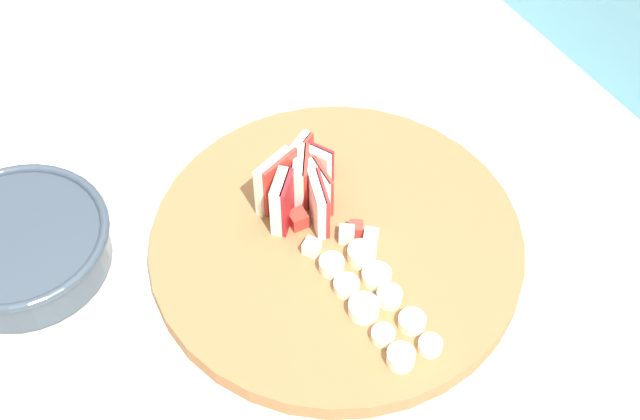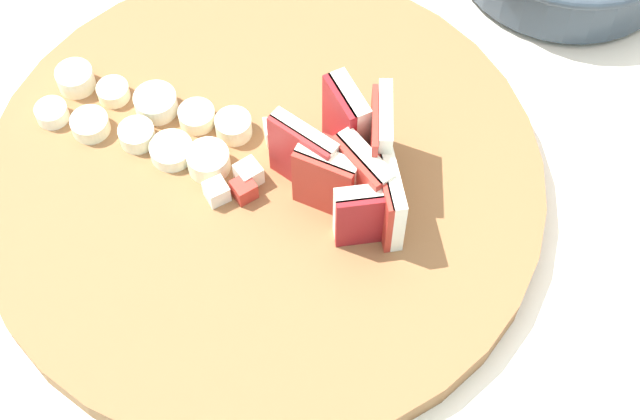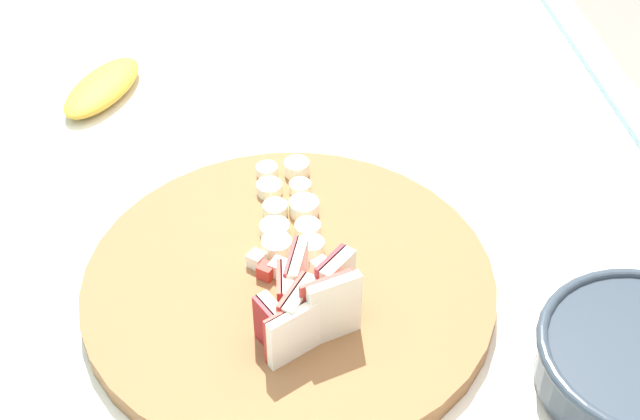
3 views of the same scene
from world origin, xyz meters
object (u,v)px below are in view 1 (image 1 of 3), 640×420
object	(u,v)px
cutting_board	(337,244)
ceramic_bowl	(21,246)
apple_dice_pile	(331,232)
banana_slice_rows	(376,300)
apple_wedge_fan	(300,184)

from	to	relation	value
cutting_board	ceramic_bowl	world-z (taller)	ceramic_bowl
cutting_board	apple_dice_pile	distance (m)	0.02
banana_slice_rows	apple_dice_pile	bearing A→B (deg)	176.65
apple_wedge_fan	apple_dice_pile	bearing A→B (deg)	3.34
apple_wedge_fan	apple_dice_pile	world-z (taller)	apple_wedge_fan
cutting_board	apple_dice_pile	size ratio (longest dim) A/B	4.84
banana_slice_rows	ceramic_bowl	xyz separation A→B (m)	(-0.23, -0.27, 0.00)
ceramic_bowl	cutting_board	bearing A→B (deg)	62.11
apple_wedge_fan	ceramic_bowl	size ratio (longest dim) A/B	0.56
apple_wedge_fan	banana_slice_rows	distance (m)	0.15
cutting_board	apple_dice_pile	xyz separation A→B (m)	(-0.01, -0.00, 0.02)
apple_dice_pile	ceramic_bowl	xyz separation A→B (m)	(-0.14, -0.28, 0.00)
apple_wedge_fan	apple_dice_pile	xyz separation A→B (m)	(0.06, 0.00, -0.02)
cutting_board	banana_slice_rows	world-z (taller)	banana_slice_rows
apple_wedge_fan	banana_slice_rows	world-z (taller)	apple_wedge_fan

